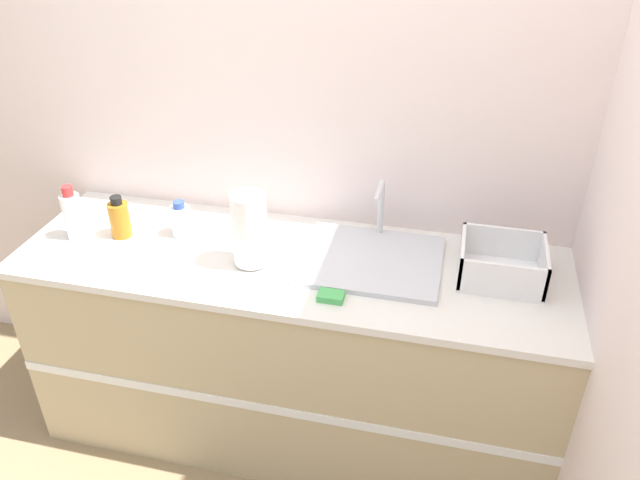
# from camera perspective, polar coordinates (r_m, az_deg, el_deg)

# --- Properties ---
(wall_back) EXTENTS (4.49, 0.06, 2.60)m
(wall_back) POSITION_cam_1_polar(r_m,az_deg,el_deg) (2.49, -0.62, 10.38)
(wall_back) COLOR silver
(wall_back) RESTS_ON ground_plane
(wall_right) EXTENTS (0.06, 2.65, 2.60)m
(wall_right) POSITION_cam_1_polar(r_m,az_deg,el_deg) (2.16, 25.70, 3.62)
(wall_right) COLOR silver
(wall_right) RESTS_ON ground_plane
(counter_cabinet) EXTENTS (2.11, 0.68, 0.90)m
(counter_cabinet) POSITION_cam_1_polar(r_m,az_deg,el_deg) (2.64, -2.40, -9.92)
(counter_cabinet) COLOR tan
(counter_cabinet) RESTS_ON ground_plane
(sink) EXTENTS (0.52, 0.43, 0.25)m
(sink) POSITION_cam_1_polar(r_m,az_deg,el_deg) (2.35, 4.75, -1.63)
(sink) COLOR silver
(sink) RESTS_ON counter_cabinet
(paper_towel_roll) EXTENTS (0.13, 0.13, 0.29)m
(paper_towel_roll) POSITION_cam_1_polar(r_m,az_deg,el_deg) (2.27, -6.45, 0.95)
(paper_towel_roll) COLOR #4C4C51
(paper_towel_roll) RESTS_ON counter_cabinet
(dish_rack) EXTENTS (0.30, 0.26, 0.14)m
(dish_rack) POSITION_cam_1_polar(r_m,az_deg,el_deg) (2.32, 16.24, -2.30)
(dish_rack) COLOR white
(dish_rack) RESTS_ON counter_cabinet
(bottle_amber) EXTENTS (0.08, 0.08, 0.18)m
(bottle_amber) POSITION_cam_1_polar(r_m,az_deg,el_deg) (2.59, -17.85, 1.87)
(bottle_amber) COLOR #B26B19
(bottle_amber) RESTS_ON counter_cabinet
(bottle_clear) EXTENTS (0.08, 0.08, 0.15)m
(bottle_clear) POSITION_cam_1_polar(r_m,az_deg,el_deg) (2.54, -12.61, 1.78)
(bottle_clear) COLOR silver
(bottle_clear) RESTS_ON counter_cabinet
(bottle_white_spray) EXTENTS (0.08, 0.08, 0.23)m
(bottle_white_spray) POSITION_cam_1_polar(r_m,az_deg,el_deg) (2.63, -21.64, 2.14)
(bottle_white_spray) COLOR white
(bottle_white_spray) RESTS_ON counter_cabinet
(sponge) EXTENTS (0.09, 0.06, 0.02)m
(sponge) POSITION_cam_1_polar(r_m,az_deg,el_deg) (2.15, 1.00, -5.17)
(sponge) COLOR #4CB259
(sponge) RESTS_ON counter_cabinet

